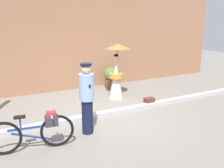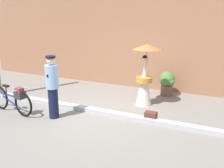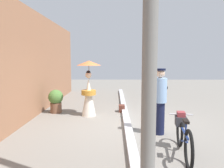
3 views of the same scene
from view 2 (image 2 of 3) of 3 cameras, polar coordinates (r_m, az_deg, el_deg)
The scene contains 8 objects.
ground_plane at distance 7.25m, azimuth -4.27°, elevation -6.40°, with size 30.00×30.00×0.00m, color gray.
building_wall at distance 9.70m, azimuth 5.03°, elevation 9.82°, with size 14.00×0.40×3.53m, color #9E6B4C.
sidewalk_curb at distance 7.23m, azimuth -4.28°, elevation -5.95°, with size 14.00×0.20×0.12m, color #B2B2B7.
bicycle_near_officer at distance 7.56m, azimuth -21.48°, elevation -3.16°, with size 1.73×0.48×0.80m.
person_officer at distance 6.77m, azimuth -13.34°, elevation -0.34°, with size 0.34×0.38×1.68m.
person_with_parasol at distance 7.63m, azimuth 7.42°, elevation 2.12°, with size 0.83×0.83×1.87m.
potted_plant_by_door at distance 8.80m, azimuth 12.38°, elevation 0.37°, with size 0.54×0.53×0.83m.
backpack_on_pavement at distance 6.68m, azimuth 8.73°, elevation -7.27°, with size 0.30×0.21×0.25m.
Camera 2 is at (3.36, -5.84, 2.66)m, focal length 40.44 mm.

